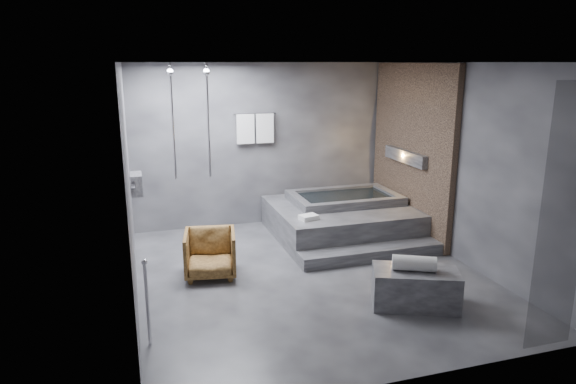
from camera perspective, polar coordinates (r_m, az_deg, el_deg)
name	(u,v)px	position (r m, az deg, el deg)	size (l,w,h in m)	color
room	(333,144)	(6.93, 5.00, 5.30)	(5.00, 5.04, 2.82)	#2C2C2E
tub_deck	(340,220)	(8.60, 5.83, -3.09)	(2.20, 2.00, 0.50)	#313133
tub_step	(371,253)	(7.64, 9.24, -6.74)	(2.20, 0.36, 0.18)	#313133
concrete_bench	(415,288)	(6.33, 13.94, -10.26)	(0.99, 0.54, 0.44)	#353538
driftwood_chair	(210,254)	(6.99, -8.64, -6.78)	(0.67, 0.69, 0.63)	#452B11
rolled_towel	(414,263)	(6.19, 13.84, -7.70)	(0.18, 0.18, 0.50)	silver
deck_towel	(309,217)	(7.73, 2.31, -2.82)	(0.27, 0.19, 0.07)	white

